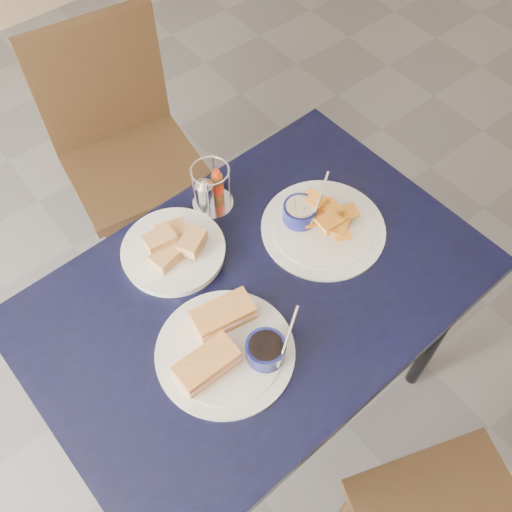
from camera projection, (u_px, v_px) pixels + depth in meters
ground at (288, 359)px, 2.09m from camera, size 6.00×6.00×0.00m
dining_table at (257, 304)px, 1.45m from camera, size 1.13×0.77×0.75m
chair_far at (118, 138)px, 1.98m from camera, size 0.49×0.48×0.93m
sandwich_plate at (228, 346)px, 1.28m from camera, size 0.32×0.32×0.12m
plantain_plate at (318, 223)px, 1.48m from camera, size 0.32×0.32×0.12m
bread_basket at (173, 249)px, 1.43m from camera, size 0.26×0.26×0.07m
condiment_caddy at (210, 191)px, 1.49m from camera, size 0.11×0.11×0.14m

